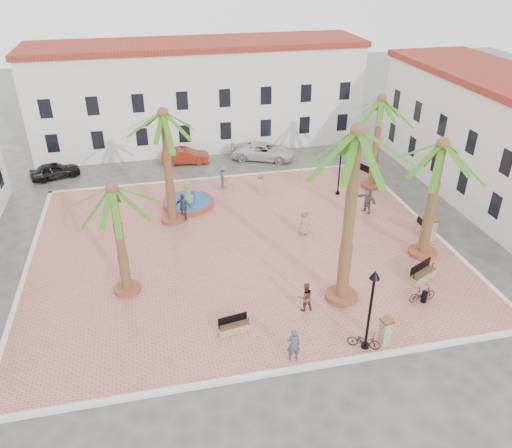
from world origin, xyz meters
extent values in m
plane|color=#56544F|center=(0.00, 0.00, 0.00)|extent=(120.00, 120.00, 0.00)
cube|color=#CA7063|center=(0.00, 0.00, 0.07)|extent=(26.00, 22.00, 0.15)
cube|color=silver|center=(0.00, 11.00, 0.08)|extent=(26.30, 0.30, 0.16)
cube|color=silver|center=(0.00, -11.00, 0.08)|extent=(26.30, 0.30, 0.16)
cube|color=silver|center=(13.00, 0.00, 0.08)|extent=(0.30, 22.30, 0.16)
cube|color=silver|center=(-13.00, 0.00, 0.08)|extent=(0.30, 22.30, 0.16)
cube|color=white|center=(0.00, 20.00, 4.50)|extent=(30.00, 7.00, 9.00)
cube|color=maroon|center=(0.00, 20.00, 9.25)|extent=(30.40, 7.40, 0.50)
cube|color=black|center=(-13.12, 16.52, 2.20)|extent=(1.00, 0.12, 1.60)
cube|color=black|center=(-9.38, 16.52, 2.20)|extent=(1.00, 0.12, 1.60)
cube|color=black|center=(-5.62, 16.52, 2.20)|extent=(1.00, 0.12, 1.60)
cube|color=black|center=(-1.88, 16.52, 2.20)|extent=(1.00, 0.12, 1.60)
cube|color=black|center=(1.88, 16.52, 2.20)|extent=(1.00, 0.12, 1.60)
cube|color=black|center=(5.62, 16.52, 2.20)|extent=(1.00, 0.12, 1.60)
cube|color=black|center=(9.38, 16.52, 2.20)|extent=(1.00, 0.12, 1.60)
cube|color=black|center=(13.12, 16.52, 2.20)|extent=(1.00, 0.12, 1.60)
cube|color=black|center=(-13.12, 16.52, 5.20)|extent=(1.00, 0.12, 1.60)
cube|color=black|center=(-9.38, 16.52, 5.20)|extent=(1.00, 0.12, 1.60)
cube|color=black|center=(-5.62, 16.52, 5.20)|extent=(1.00, 0.12, 1.60)
cube|color=black|center=(-1.88, 16.52, 5.20)|extent=(1.00, 0.12, 1.60)
cube|color=black|center=(1.88, 16.52, 5.20)|extent=(1.00, 0.12, 1.60)
cube|color=black|center=(5.62, 16.52, 5.20)|extent=(1.00, 0.12, 1.60)
cube|color=black|center=(9.38, 16.52, 5.20)|extent=(1.00, 0.12, 1.60)
cube|color=black|center=(13.12, 16.52, 5.20)|extent=(1.00, 0.12, 1.60)
cube|color=white|center=(20.00, 2.00, 4.25)|extent=(7.00, 26.00, 8.50)
cube|color=black|center=(16.54, -2.06, 2.20)|extent=(0.12, 1.00, 1.60)
cube|color=black|center=(16.54, 1.65, 2.20)|extent=(0.12, 1.00, 1.60)
cube|color=black|center=(16.54, 5.37, 2.20)|extent=(0.12, 1.00, 1.60)
cube|color=black|center=(16.54, 9.08, 2.20)|extent=(0.12, 1.00, 1.60)
cube|color=black|center=(16.54, 12.80, 2.20)|extent=(0.12, 1.00, 1.60)
cube|color=black|center=(16.54, -2.06, 5.20)|extent=(0.12, 1.00, 1.60)
cube|color=black|center=(16.54, 1.65, 5.20)|extent=(0.12, 1.00, 1.60)
cube|color=black|center=(16.54, 5.37, 5.20)|extent=(0.12, 1.00, 1.60)
cube|color=black|center=(16.54, 9.08, 5.20)|extent=(0.12, 1.00, 1.60)
cube|color=black|center=(16.54, 12.80, 5.20)|extent=(0.12, 1.00, 1.60)
cylinder|color=#9C4933|center=(-2.70, 6.41, 0.33)|extent=(3.75, 3.75, 0.36)
cylinder|color=#194C8C|center=(-2.70, 6.41, 0.49)|extent=(3.30, 3.30, 0.05)
cylinder|color=#8E9667|center=(-2.70, 6.41, 0.51)|extent=(0.80, 0.80, 0.71)
cylinder|color=#8E9667|center=(-2.70, 6.41, 1.22)|extent=(0.54, 0.54, 1.07)
sphere|color=#8E9667|center=(-2.70, 6.41, 1.89)|extent=(0.39, 0.39, 0.39)
cylinder|color=#9C4933|center=(-4.01, 4.27, 0.27)|extent=(1.63, 1.63, 0.24)
cylinder|color=brown|center=(-4.01, 4.27, 4.13)|extent=(0.53, 0.53, 7.47)
sphere|color=brown|center=(-4.01, 4.27, 7.86)|extent=(0.71, 0.71, 0.71)
cylinder|color=#9C4933|center=(-7.09, -3.30, 0.26)|extent=(1.48, 1.48, 0.22)
cylinder|color=brown|center=(-7.09, -3.30, 3.41)|extent=(0.48, 0.48, 6.08)
sphere|color=brown|center=(-7.09, -3.30, 6.45)|extent=(0.65, 0.65, 0.65)
cylinder|color=#9C4933|center=(4.31, -6.54, 0.28)|extent=(1.77, 1.77, 0.27)
cylinder|color=brown|center=(4.31, -6.54, 5.03)|extent=(0.57, 0.57, 9.24)
sphere|color=brown|center=(4.31, -6.54, 9.65)|extent=(0.77, 0.77, 0.77)
cylinder|color=#9C4933|center=(10.84, -3.49, 0.28)|extent=(1.74, 1.74, 0.26)
cylinder|color=brown|center=(10.84, -3.49, 3.91)|extent=(0.57, 0.57, 7.00)
sphere|color=brown|center=(10.84, -3.49, 7.41)|extent=(0.76, 0.76, 0.76)
cylinder|color=#9C4933|center=(11.88, 6.48, 0.27)|extent=(1.62, 1.62, 0.24)
cylinder|color=brown|center=(11.88, 6.48, 3.81)|extent=(0.53, 0.53, 6.83)
sphere|color=brown|center=(11.88, 6.48, 7.22)|extent=(0.71, 0.71, 0.71)
cube|color=#8E9667|center=(-1.90, -7.91, 0.33)|extent=(1.67, 0.75, 0.36)
cube|color=#56351E|center=(-1.90, -7.91, 0.54)|extent=(1.58, 0.69, 0.05)
cube|color=black|center=(-1.93, -7.72, 0.78)|extent=(1.51, 0.29, 0.45)
cylinder|color=black|center=(-2.65, -8.04, 0.64)|extent=(0.05, 0.05, 0.27)
cylinder|color=black|center=(-1.15, -7.79, 0.64)|extent=(0.05, 0.05, 0.27)
cube|color=#8E9667|center=(9.50, -5.93, 0.37)|extent=(2.01, 1.40, 0.43)
cube|color=#56351E|center=(9.50, -5.93, 0.62)|extent=(1.89, 1.30, 0.07)
cube|color=black|center=(9.39, -5.71, 0.91)|extent=(1.67, 0.87, 0.54)
cylinder|color=black|center=(8.67, -6.34, 0.75)|extent=(0.05, 0.05, 0.33)
cylinder|color=black|center=(10.32, -5.52, 0.75)|extent=(0.05, 0.05, 0.33)
cube|color=#8E9667|center=(12.40, -1.01, 0.33)|extent=(0.51, 1.64, 0.36)
cube|color=#56351E|center=(12.40, -1.01, 0.54)|extent=(0.46, 1.55, 0.05)
cube|color=black|center=(12.20, -1.01, 0.79)|extent=(0.06, 1.55, 0.45)
cylinder|color=black|center=(12.41, -1.78, 0.65)|extent=(0.05, 0.05, 0.27)
cylinder|color=black|center=(12.39, -0.23, 0.65)|extent=(0.05, 0.05, 0.27)
cube|color=#8E9667|center=(12.40, 8.27, 0.37)|extent=(1.34, 2.08, 0.44)
cube|color=#56351E|center=(12.40, 8.27, 0.63)|extent=(1.24, 1.96, 0.07)
cube|color=black|center=(12.17, 8.17, 0.93)|extent=(0.78, 1.76, 0.56)
cylinder|color=black|center=(12.76, 7.40, 0.76)|extent=(0.05, 0.05, 0.33)
cylinder|color=black|center=(12.04, 9.14, 0.76)|extent=(0.05, 0.05, 0.33)
cylinder|color=black|center=(4.03, -10.40, 0.24)|extent=(0.40, 0.40, 0.18)
cylinder|color=black|center=(4.03, -10.40, 2.24)|extent=(0.13, 0.13, 3.96)
cone|color=black|center=(4.03, -10.40, 4.38)|extent=(0.48, 0.48, 0.44)
sphere|color=beige|center=(4.03, -10.40, 4.22)|extent=(0.26, 0.26, 0.26)
cylinder|color=black|center=(8.79, 5.82, 0.23)|extent=(0.35, 0.35, 0.15)
cylinder|color=black|center=(8.79, 5.82, 1.97)|extent=(0.12, 0.12, 3.46)
cone|color=black|center=(8.79, 5.82, 3.85)|extent=(0.42, 0.42, 0.38)
sphere|color=beige|center=(8.79, 5.82, 3.70)|extent=(0.23, 0.23, 0.23)
cube|color=#8E9667|center=(4.98, -10.40, 0.85)|extent=(0.52, 0.52, 1.40)
cube|color=#9C4933|center=(4.98, -10.40, 1.61)|extent=(0.65, 0.65, 0.11)
cube|color=#8E9667|center=(3.02, 7.48, 0.76)|extent=(0.45, 0.45, 1.22)
cube|color=#9C4933|center=(3.02, 7.48, 1.41)|extent=(0.56, 0.56, 0.09)
cube|color=#8E9667|center=(12.17, -2.08, 0.87)|extent=(0.53, 0.53, 1.44)
cube|color=#9C4933|center=(12.17, -2.08, 1.64)|extent=(0.66, 0.66, 0.11)
cylinder|color=black|center=(8.52, -7.84, 0.47)|extent=(0.33, 0.33, 0.64)
imported|color=#394457|center=(0.43, -10.40, 1.03)|extent=(0.66, 0.45, 1.76)
imported|color=black|center=(3.94, -10.40, 0.57)|extent=(1.65, 1.24, 0.83)
imported|color=#582E27|center=(2.06, -7.06, 0.98)|extent=(0.84, 0.67, 1.65)
imported|color=black|center=(8.43, -7.78, 0.63)|extent=(1.62, 0.57, 0.95)
imported|color=#997760|center=(4.38, 0.56, 1.05)|extent=(1.04, 0.88, 1.80)
imported|color=#34425A|center=(-3.23, 4.33, 1.12)|extent=(1.23, 0.98, 1.95)
imported|color=#58585D|center=(0.36, 8.93, 1.09)|extent=(0.94, 1.33, 1.87)
imported|color=#62584D|center=(9.72, 2.52, 1.11)|extent=(1.27, 1.86, 1.93)
imported|color=black|center=(-12.93, 14.12, 0.67)|extent=(4.23, 2.69, 1.34)
imported|color=maroon|center=(-2.05, 14.97, 0.69)|extent=(4.29, 1.87, 1.37)
imported|color=silver|center=(4.23, 14.64, 0.64)|extent=(4.73, 2.75, 1.29)
imported|color=silver|center=(5.02, 14.45, 0.74)|extent=(5.85, 4.33, 1.48)
camera|label=1|loc=(-5.01, -26.80, 17.03)|focal=35.00mm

